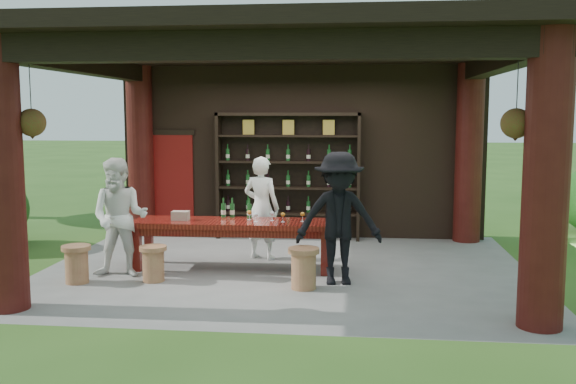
# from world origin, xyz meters

# --- Properties ---
(ground) EXTENTS (90.00, 90.00, 0.00)m
(ground) POSITION_xyz_m (0.00, 0.00, 0.00)
(ground) COLOR #2D5119
(ground) RESTS_ON ground
(pavilion) EXTENTS (7.50, 6.00, 3.60)m
(pavilion) POSITION_xyz_m (-0.01, 0.43, 2.13)
(pavilion) COLOR slate
(pavilion) RESTS_ON ground
(wine_shelf) EXTENTS (2.74, 0.42, 2.41)m
(wine_shelf) POSITION_xyz_m (-0.22, 2.45, 1.21)
(wine_shelf) COLOR black
(wine_shelf) RESTS_ON ground
(tasting_table) EXTENTS (3.11, 0.86, 0.75)m
(tasting_table) POSITION_xyz_m (-0.80, -0.06, 0.63)
(tasting_table) COLOR #500F0B
(tasting_table) RESTS_ON ground
(stool_near_left) EXTENTS (0.39, 0.39, 0.51)m
(stool_near_left) POSITION_xyz_m (-1.79, -0.94, 0.27)
(stool_near_left) COLOR brown
(stool_near_left) RESTS_ON ground
(stool_near_right) EXTENTS (0.43, 0.43, 0.57)m
(stool_near_right) POSITION_xyz_m (0.38, -1.10, 0.30)
(stool_near_right) COLOR brown
(stool_near_right) RESTS_ON ground
(stool_far_left) EXTENTS (0.41, 0.41, 0.54)m
(stool_far_left) POSITION_xyz_m (-2.84, -1.14, 0.29)
(stool_far_left) COLOR brown
(stool_far_left) RESTS_ON ground
(host) EXTENTS (0.71, 0.57, 1.70)m
(host) POSITION_xyz_m (-0.47, 0.68, 0.85)
(host) COLOR white
(host) RESTS_ON ground
(guest_woman) EXTENTS (0.89, 0.72, 1.75)m
(guest_woman) POSITION_xyz_m (-2.35, -0.71, 0.88)
(guest_woman) COLOR silver
(guest_woman) RESTS_ON ground
(guest_man) EXTENTS (1.29, 0.85, 1.86)m
(guest_man) POSITION_xyz_m (0.84, -0.77, 0.93)
(guest_man) COLOR black
(guest_man) RESTS_ON ground
(table_bottles) EXTENTS (0.50, 0.12, 0.31)m
(table_bottles) POSITION_xyz_m (-0.83, 0.26, 0.90)
(table_bottles) COLOR #194C1E
(table_bottles) RESTS_ON tasting_table
(table_glasses) EXTENTS (0.90, 0.26, 0.15)m
(table_glasses) POSITION_xyz_m (-0.19, -0.04, 0.82)
(table_glasses) COLOR silver
(table_glasses) RESTS_ON tasting_table
(napkin_basket) EXTENTS (0.26, 0.19, 0.14)m
(napkin_basket) POSITION_xyz_m (-1.62, -0.09, 0.82)
(napkin_basket) COLOR #BF6672
(napkin_basket) RESTS_ON tasting_table
(shrubs) EXTENTS (14.51, 8.93, 1.36)m
(shrubs) POSITION_xyz_m (1.08, 0.43, 0.56)
(shrubs) COLOR #194C14
(shrubs) RESTS_ON ground
(trees) EXTENTS (19.91, 10.13, 4.80)m
(trees) POSITION_xyz_m (3.24, 1.32, 3.37)
(trees) COLOR #3F2819
(trees) RESTS_ON ground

